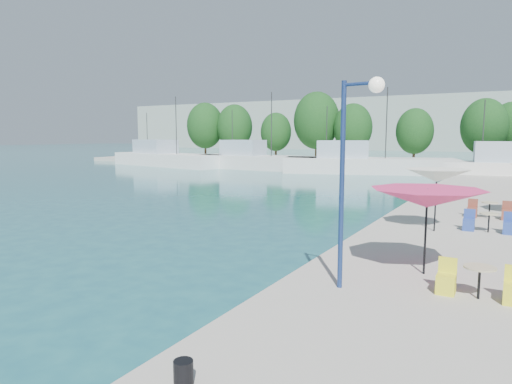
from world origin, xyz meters
The scene contains 20 objects.
quay_far centered at (-8.00, 67.00, 0.30)m, with size 90.00×16.00×0.60m, color #A8A398.
hill_west centered at (-30.00, 160.00, 8.00)m, with size 180.00×40.00×16.00m, color #8E9B91.
trawler_01 centered at (-32.93, 54.62, 1.07)m, with size 20.57×9.31×10.20m.
trawler_02 centered at (-17.99, 55.04, 1.07)m, with size 17.81×5.67×10.20m.
trawler_03 centered at (-3.98, 55.44, 1.07)m, with size 19.86×10.33×10.20m.
tree_01 centered at (-36.88, 69.97, 6.15)m, with size 6.49×6.49×9.61m.
tree_02 centered at (-31.47, 71.18, 5.90)m, with size 6.21×6.21×9.19m.
tree_03 centered at (-23.76, 71.93, 5.00)m, with size 5.15×5.15×7.63m.
tree_04 centered at (-16.07, 70.80, 6.73)m, with size 7.17×7.17×10.61m.
tree_05 centered at (-10.19, 70.75, 5.57)m, with size 5.82×5.82×8.61m.
tree_06 centered at (-1.07, 70.13, 4.99)m, with size 5.14×5.14×7.61m.
tree_07 centered at (7.70, 68.72, 5.52)m, with size 5.76×5.76×8.52m.
tree_08 centered at (10.72, 71.39, 5.30)m, with size 5.51×5.51×8.15m.
umbrella_pink centered at (9.17, 15.84, 2.67)m, with size 3.03×3.03×2.32m.
umbrella_white centered at (8.56, 21.95, 2.79)m, with size 2.50×2.50×2.44m.
cafe_table_01 centered at (10.59, 14.45, 0.89)m, with size 1.82×0.70×0.76m.
cafe_table_02 centered at (10.43, 22.70, 0.89)m, with size 1.82×0.70×0.76m.
cafe_table_03 centered at (10.32, 26.02, 0.89)m, with size 1.82×0.70×0.76m.
street_lamp centered at (7.86, 13.62, 4.09)m, with size 1.03×0.36×5.03m.
bollard centered at (7.00, 8.21, 0.80)m, with size 0.30×0.30×0.40m, color black.
Camera 1 is at (11.08, 3.16, 4.31)m, focal length 32.00 mm.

